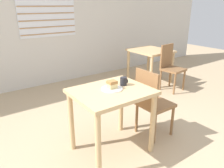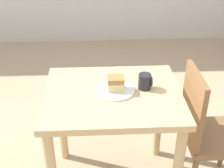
{
  "view_description": "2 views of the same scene",
  "coord_description": "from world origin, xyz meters",
  "px_view_note": "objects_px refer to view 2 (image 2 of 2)",
  "views": [
    {
      "loc": [
        -1.22,
        -1.42,
        1.63
      ],
      "look_at": [
        0.03,
        0.33,
        0.84
      ],
      "focal_mm": 35.0,
      "sensor_mm": 36.0,
      "label": 1
    },
    {
      "loc": [
        -0.05,
        -1.22,
        1.75
      ],
      "look_at": [
        0.03,
        0.32,
        0.84
      ],
      "focal_mm": 50.0,
      "sensor_mm": 36.0,
      "label": 2
    }
  ],
  "objects_px": {
    "dining_table_near": "(113,112)",
    "coffee_mug": "(145,81)",
    "chair_near_window": "(206,130)",
    "plate": "(115,90)",
    "cake_slice": "(116,83)"
  },
  "relations": [
    {
      "from": "chair_near_window",
      "to": "cake_slice",
      "type": "bearing_deg",
      "value": 84.63
    },
    {
      "from": "plate",
      "to": "coffee_mug",
      "type": "relative_size",
      "value": 2.43
    },
    {
      "from": "dining_table_near",
      "to": "plate",
      "type": "distance_m",
      "value": 0.15
    },
    {
      "from": "plate",
      "to": "coffee_mug",
      "type": "distance_m",
      "value": 0.19
    },
    {
      "from": "plate",
      "to": "cake_slice",
      "type": "relative_size",
      "value": 2.41
    },
    {
      "from": "dining_table_near",
      "to": "coffee_mug",
      "type": "relative_size",
      "value": 8.57
    },
    {
      "from": "dining_table_near",
      "to": "plate",
      "type": "bearing_deg",
      "value": 43.01
    },
    {
      "from": "chair_near_window",
      "to": "coffee_mug",
      "type": "bearing_deg",
      "value": 78.95
    },
    {
      "from": "plate",
      "to": "cake_slice",
      "type": "height_order",
      "value": "cake_slice"
    },
    {
      "from": "dining_table_near",
      "to": "coffee_mug",
      "type": "xyz_separation_m",
      "value": [
        0.2,
        0.04,
        0.19
      ]
    },
    {
      "from": "chair_near_window",
      "to": "coffee_mug",
      "type": "relative_size",
      "value": 9.37
    },
    {
      "from": "chair_near_window",
      "to": "coffee_mug",
      "type": "height_order",
      "value": "chair_near_window"
    },
    {
      "from": "dining_table_near",
      "to": "coffee_mug",
      "type": "height_order",
      "value": "coffee_mug"
    },
    {
      "from": "plate",
      "to": "coffee_mug",
      "type": "xyz_separation_m",
      "value": [
        0.18,
        0.03,
        0.04
      ]
    },
    {
      "from": "cake_slice",
      "to": "chair_near_window",
      "type": "bearing_deg",
      "value": -5.37
    }
  ]
}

